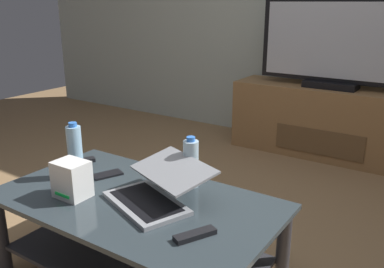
{
  "coord_description": "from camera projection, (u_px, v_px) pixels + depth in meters",
  "views": [
    {
      "loc": [
        1.15,
        -1.43,
        1.22
      ],
      "look_at": [
        0.03,
        0.27,
        0.56
      ],
      "focal_mm": 38.81,
      "sensor_mm": 36.0,
      "label": 1
    }
  ],
  "objects": [
    {
      "name": "tv_remote",
      "position": [
        79.0,
        161.0,
        2.16
      ],
      "size": [
        0.12,
        0.16,
        0.02
      ],
      "primitive_type": "cube",
      "rotation": [
        0.0,
        0.0,
        -0.52
      ],
      "color": "black",
      "rests_on": "coffee_table"
    },
    {
      "name": "media_cabinet",
      "position": [
        328.0,
        122.0,
        3.37
      ],
      "size": [
        1.54,
        0.41,
        0.57
      ],
      "color": "olive",
      "rests_on": "ground"
    },
    {
      "name": "coffee_table",
      "position": [
        137.0,
        225.0,
        1.81
      ],
      "size": [
        1.22,
        0.69,
        0.41
      ],
      "color": "#2D383D",
      "rests_on": "ground"
    },
    {
      "name": "ground_plane",
      "position": [
        158.0,
        252.0,
        2.12
      ],
      "size": [
        7.68,
        7.68,
        0.0
      ],
      "primitive_type": "plane",
      "color": "olive"
    },
    {
      "name": "water_bottle_near",
      "position": [
        191.0,
        163.0,
        1.86
      ],
      "size": [
        0.07,
        0.07,
        0.24
      ],
      "color": "silver",
      "rests_on": "coffee_table"
    },
    {
      "name": "laptop",
      "position": [
        157.0,
        189.0,
        1.73
      ],
      "size": [
        0.47,
        0.47,
        0.16
      ],
      "color": "gray",
      "rests_on": "coffee_table"
    },
    {
      "name": "cell_phone",
      "position": [
        107.0,
        175.0,
        2.01
      ],
      "size": [
        0.12,
        0.16,
        0.01
      ],
      "primitive_type": "cube",
      "rotation": [
        0.0,
        0.0,
        -0.41
      ],
      "color": "black",
      "rests_on": "coffee_table"
    },
    {
      "name": "television",
      "position": [
        335.0,
        46.0,
        3.16
      ],
      "size": [
        1.16,
        0.2,
        0.68
      ],
      "color": "black",
      "rests_on": "media_cabinet"
    },
    {
      "name": "soundbar_remote",
      "position": [
        195.0,
        235.0,
        1.48
      ],
      "size": [
        0.11,
        0.16,
        0.02
      ],
      "primitive_type": "cube",
      "rotation": [
        0.0,
        0.0,
        -0.47
      ],
      "color": "black",
      "rests_on": "coffee_table"
    },
    {
      "name": "router_box",
      "position": [
        72.0,
        179.0,
        1.77
      ],
      "size": [
        0.14,
        0.12,
        0.16
      ],
      "color": "white",
      "rests_on": "coffee_table"
    },
    {
      "name": "water_bottle_far",
      "position": [
        75.0,
        151.0,
        1.96
      ],
      "size": [
        0.07,
        0.07,
        0.27
      ],
      "color": "#99C6E5",
      "rests_on": "coffee_table"
    }
  ]
}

